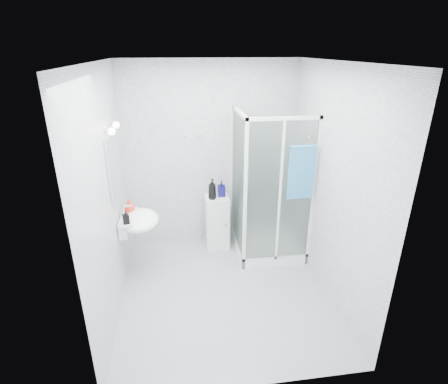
{
  "coord_description": "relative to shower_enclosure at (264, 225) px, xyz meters",
  "views": [
    {
      "loc": [
        -0.48,
        -3.39,
        2.72
      ],
      "look_at": [
        0.05,
        0.35,
        1.15
      ],
      "focal_mm": 28.0,
      "sensor_mm": 36.0,
      "label": 1
    }
  ],
  "objects": [
    {
      "name": "room",
      "position": [
        -0.67,
        -0.77,
        0.85
      ],
      "size": [
        2.4,
        2.6,
        2.6
      ],
      "color": "silver",
      "rests_on": "ground"
    },
    {
      "name": "shower_enclosure",
      "position": [
        0.0,
        0.0,
        0.0
      ],
      "size": [
        0.9,
        0.95,
        2.0
      ],
      "color": "white",
      "rests_on": "ground"
    },
    {
      "name": "wall_basin",
      "position": [
        -1.66,
        -0.32,
        0.35
      ],
      "size": [
        0.46,
        0.56,
        0.35
      ],
      "color": "white",
      "rests_on": "ground"
    },
    {
      "name": "mirror",
      "position": [
        -1.85,
        -0.32,
        1.05
      ],
      "size": [
        0.02,
        0.6,
        0.7
      ],
      "primitive_type": "cube",
      "color": "white",
      "rests_on": "room"
    },
    {
      "name": "vanity_lights",
      "position": [
        -1.8,
        -0.32,
        1.47
      ],
      "size": [
        0.1,
        0.4,
        0.08
      ],
      "color": "silver",
      "rests_on": "room"
    },
    {
      "name": "wall_hooks",
      "position": [
        -0.92,
        0.49,
        1.17
      ],
      "size": [
        0.23,
        0.06,
        0.03
      ],
      "color": "silver",
      "rests_on": "room"
    },
    {
      "name": "storage_cabinet",
      "position": [
        -0.62,
        0.28,
        -0.05
      ],
      "size": [
        0.33,
        0.35,
        0.79
      ],
      "rotation": [
        0.0,
        0.0,
        -0.01
      ],
      "color": "white",
      "rests_on": "ground"
    },
    {
      "name": "hand_towel",
      "position": [
        0.31,
        -0.4,
        0.91
      ],
      "size": [
        0.31,
        0.05,
        0.67
      ],
      "color": "teal",
      "rests_on": "shower_enclosure"
    },
    {
      "name": "shampoo_bottle_a",
      "position": [
        -0.69,
        0.23,
        0.49
      ],
      "size": [
        0.15,
        0.15,
        0.29
      ],
      "primitive_type": "imported",
      "rotation": [
        0.0,
        0.0,
        0.37
      ],
      "color": "black",
      "rests_on": "storage_cabinet"
    },
    {
      "name": "shampoo_bottle_b",
      "position": [
        -0.55,
        0.31,
        0.45
      ],
      "size": [
        0.11,
        0.11,
        0.23
      ],
      "primitive_type": "imported",
      "rotation": [
        0.0,
        0.0,
        -0.03
      ],
      "color": "#0D0C4B",
      "rests_on": "storage_cabinet"
    },
    {
      "name": "soap_dispenser_orange",
      "position": [
        -1.75,
        -0.21,
        0.5
      ],
      "size": [
        0.16,
        0.16,
        0.16
      ],
      "primitive_type": "imported",
      "rotation": [
        0.0,
        0.0,
        -0.29
      ],
      "color": "red",
      "rests_on": "wall_basin"
    },
    {
      "name": "soap_dispenser_black",
      "position": [
        -1.76,
        -0.5,
        0.49
      ],
      "size": [
        0.09,
        0.09,
        0.16
      ],
      "primitive_type": "imported",
      "rotation": [
        0.0,
        0.0,
        0.26
      ],
      "color": "black",
      "rests_on": "wall_basin"
    }
  ]
}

